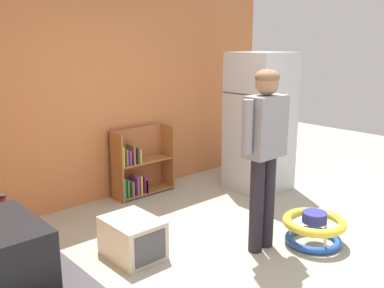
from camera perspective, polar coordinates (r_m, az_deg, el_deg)
name	(u,v)px	position (r m, az deg, el deg)	size (l,w,h in m)	color
ground_plane	(254,264)	(3.96, 8.22, -15.54)	(12.00, 12.00, 0.00)	#A8A693
back_wall	(108,89)	(5.28, -11.13, 7.16)	(5.20, 0.06, 2.70)	#BF703F
refrigerator	(260,122)	(5.61, 9.03, 2.86)	(0.73, 0.68, 1.78)	#B7BABF
bookshelf	(138,167)	(5.47, -7.17, -3.04)	(0.80, 0.28, 0.85)	#9C6131
standing_person	(265,144)	(3.89, 9.62, 0.02)	(0.57, 0.22, 1.68)	#241F29
baby_walker	(314,228)	(4.38, 15.87, -10.68)	(0.60, 0.60, 0.32)	blue
pet_carrier	(133,238)	(4.01, -7.89, -12.25)	(0.42, 0.55, 0.36)	beige
ketchup_bottle	(5,221)	(2.49, -23.57, -9.40)	(0.07, 0.07, 0.25)	red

